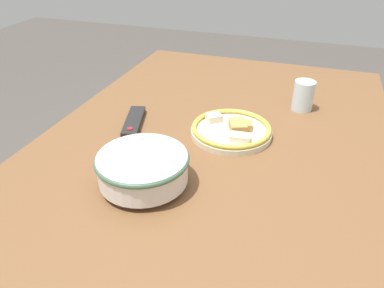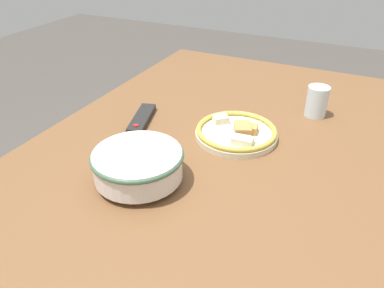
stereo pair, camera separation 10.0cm
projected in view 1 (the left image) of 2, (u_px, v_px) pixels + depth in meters
The scene contains 5 objects.
dining_table at pixel (211, 166), 1.12m from camera, with size 1.55×1.01×0.78m.
noodle_bowl at pixel (143, 168), 0.90m from camera, with size 0.23×0.23×0.08m.
food_plate at pixel (232, 130), 1.12m from camera, with size 0.24×0.24×0.05m.
tv_remote at pixel (134, 122), 1.18m from camera, with size 0.19×0.10×0.02m.
drinking_glass at pixel (303, 96), 1.26m from camera, with size 0.07×0.07×0.10m.
Camera 1 is at (-0.89, -0.24, 1.34)m, focal length 35.00 mm.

